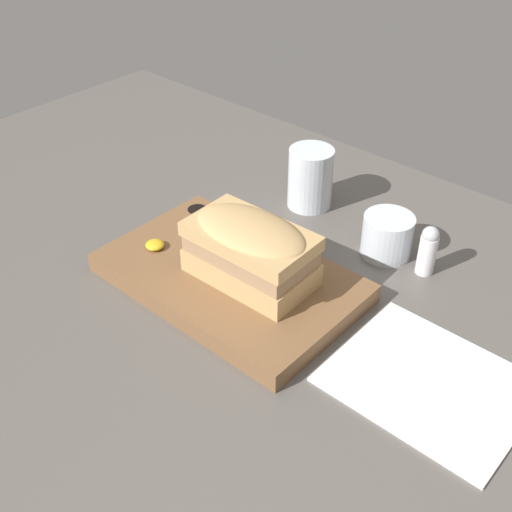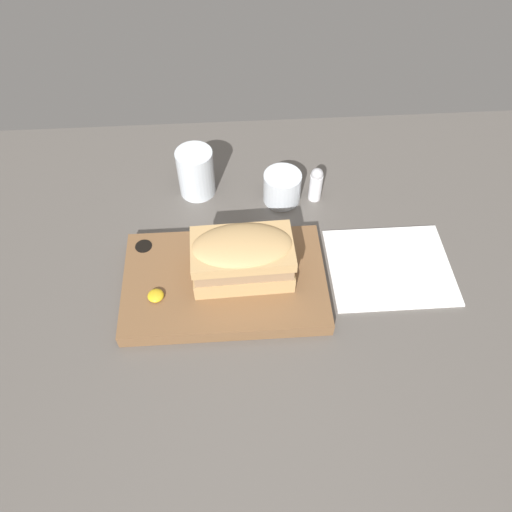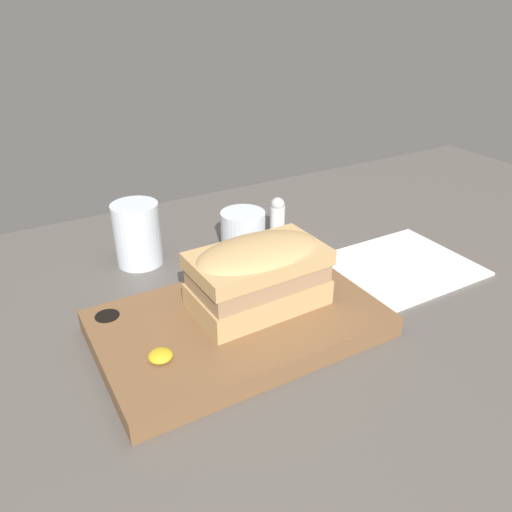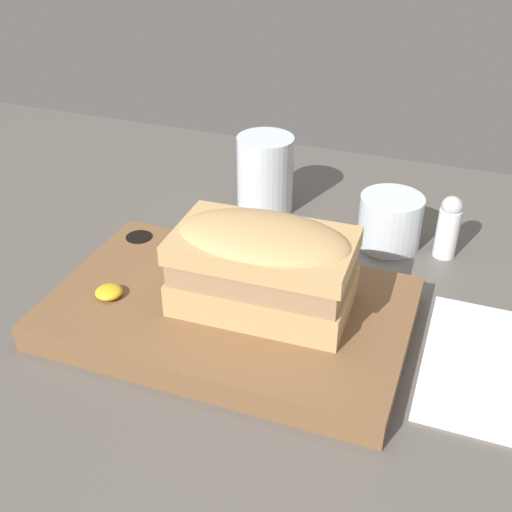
{
  "view_description": "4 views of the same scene",
  "coord_description": "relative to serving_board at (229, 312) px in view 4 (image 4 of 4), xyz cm",
  "views": [
    {
      "loc": [
        39.28,
        -45.74,
        57.91
      ],
      "look_at": [
        -4.97,
        4.06,
        8.69
      ],
      "focal_mm": 45.0,
      "sensor_mm": 36.0,
      "label": 1
    },
    {
      "loc": [
        -6.88,
        -46.13,
        74.19
      ],
      "look_at": [
        -3.73,
        3.24,
        10.38
      ],
      "focal_mm": 35.0,
      "sensor_mm": 36.0,
      "label": 2
    },
    {
      "loc": [
        -32.69,
        -42.13,
        40.44
      ],
      "look_at": [
        -5.21,
        5.82,
        10.77
      ],
      "focal_mm": 35.0,
      "sensor_mm": 36.0,
      "label": 3
    },
    {
      "loc": [
        10.84,
        -42.91,
        42.01
      ],
      "look_at": [
        -7.5,
        6.46,
        8.49
      ],
      "focal_mm": 45.0,
      "sensor_mm": 36.0,
      "label": 4
    }
  ],
  "objects": [
    {
      "name": "dining_table",
      "position": [
        9.21,
        -3.4,
        -2.37
      ],
      "size": [
        164.3,
        99.0,
        2.0
      ],
      "color": "#56514C",
      "rests_on": "ground"
    },
    {
      "name": "serving_board",
      "position": [
        0.0,
        0.0,
        0.0
      ],
      "size": [
        34.62,
        21.56,
        2.8
      ],
      "color": "brown",
      "rests_on": "dining_table"
    },
    {
      "name": "water_glass",
      "position": [
        -4.82,
        23.98,
        2.94
      ],
      "size": [
        7.2,
        7.2,
        9.92
      ],
      "color": "silver",
      "rests_on": "dining_table"
    },
    {
      "name": "sandwich",
      "position": [
        3.3,
        0.65,
        6.17
      ],
      "size": [
        16.88,
        10.02,
        8.93
      ],
      "rotation": [
        0.0,
        0.0,
        0.03
      ],
      "color": "tan",
      "rests_on": "serving_board"
    },
    {
      "name": "salt_shaker",
      "position": [
        18.54,
        20.45,
        2.52
      ],
      "size": [
        2.54,
        2.54,
        7.59
      ],
      "color": "white",
      "rests_on": "dining_table"
    },
    {
      "name": "wine_glass",
      "position": [
        11.95,
        20.65,
        1.43
      ],
      "size": [
        7.4,
        7.4,
        6.25
      ],
      "color": "silver",
      "rests_on": "dining_table"
    },
    {
      "name": "mustard_dollop",
      "position": [
        -11.31,
        -2.92,
        1.9
      ],
      "size": [
        2.69,
        2.69,
        1.08
      ],
      "color": "gold",
      "rests_on": "serving_board"
    }
  ]
}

